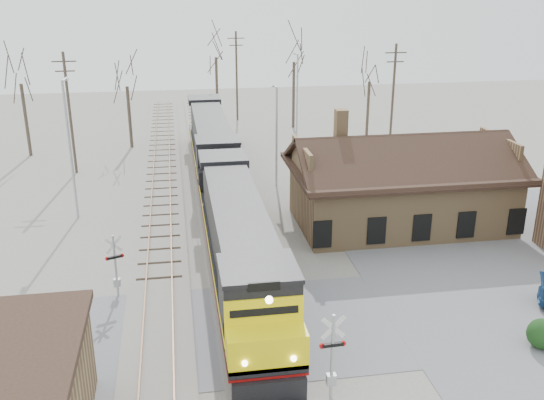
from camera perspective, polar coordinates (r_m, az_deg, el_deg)
The scene contains 22 objects.
ground at distance 30.34m, azimuth -1.97°, elevation -12.06°, with size 140.00×140.00×0.00m, color gray.
road at distance 30.33m, azimuth -1.97°, elevation -12.04°, with size 60.00×9.00×0.03m, color slate.
parking_lot at distance 39.72m, azimuth 24.02°, elevation -5.73°, with size 22.00×26.00×0.03m, color slate.
track_main at distance 43.69m, azimuth -4.54°, elevation -1.59°, with size 3.40×90.00×0.24m.
track_siding at distance 43.59m, azimuth -10.45°, elevation -1.92°, with size 3.40×90.00×0.24m.
depot at distance 42.72m, azimuth 11.97°, elevation 0.86°, with size 15.20×9.31×7.90m.
locomotive_lead at distance 33.10m, azimuth -3.05°, elevation -4.20°, with size 3.26×21.81×4.85m.
locomotive_trailing at distance 53.94m, azimuth -5.71°, elevation 5.36°, with size 3.26×21.81×4.59m.
crossbuck_near at distance 25.14m, azimuth 5.67°, elevation -14.70°, with size 1.10×0.29×3.86m.
crossbuck_far at distance 33.47m, azimuth -14.50°, elevation -6.17°, with size 0.97×0.44×3.55m.
hedge_a at distance 31.24m, azimuth 24.12°, elevation -11.44°, with size 1.43×1.43×1.43m, color black.
streetlight_a at distance 44.27m, azimuth -18.49°, elevation 5.06°, with size 0.25×2.04×9.84m.
streetlight_b at distance 49.28m, azimuth 0.41°, elevation 6.54°, with size 0.25×2.04×8.18m.
streetlight_c at distance 64.58m, azimuth 2.36°, elevation 10.12°, with size 0.25×2.04×8.98m.
utility_pole_a at distance 55.23m, azimuth -18.51°, elevation 7.90°, with size 2.00×0.24×10.51m.
utility_pole_b at distance 73.65m, azimuth -3.35°, elevation 11.69°, with size 2.00×0.24×10.50m.
utility_pole_c at distance 57.49m, azimuth 11.28°, elevation 9.12°, with size 2.00×0.24×10.77m.
tree_a at distance 62.12m, azimuth -22.70°, elevation 11.09°, with size 4.63×4.63×11.35m.
tree_b at distance 62.38m, azimuth -13.56°, elevation 11.26°, with size 4.12×4.12×10.10m.
tree_c at distance 72.89m, azimuth -5.33°, elevation 14.21°, with size 5.06×5.06×12.39m.
tree_d at distance 69.32m, azimuth 2.10°, elevation 13.86°, with size 4.98×4.98×12.20m.
tree_e at distance 66.55m, azimuth 9.20°, elevation 11.75°, with size 3.91×3.91×9.59m.
Camera 1 is at (-3.17, -25.51, 16.11)m, focal length 40.00 mm.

